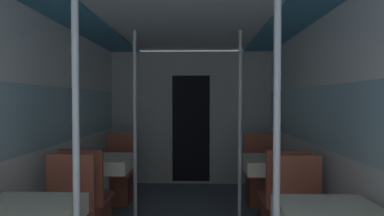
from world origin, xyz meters
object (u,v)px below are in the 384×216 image
chair_left_far_1 (118,181)px  support_pole_right_1 (240,126)px  support_pole_left_1 (135,125)px  chair_right_far_1 (260,182)px  support_pole_left_0 (76,148)px  chair_left_near_1 (88,212)px  dining_table_right_1 (270,167)px  support_pole_right_0 (277,149)px  chair_right_near_1 (283,214)px  dining_table_left_1 (105,166)px

chair_left_far_1 → support_pole_right_1: (1.62, -0.57, 0.84)m
support_pole_left_1 → chair_right_far_1: bearing=19.4°
support_pole_left_0 → chair_right_far_1: size_ratio=2.37×
chair_left_near_1 → dining_table_right_1: 2.10m
support_pole_left_1 → support_pole_right_0: size_ratio=1.00×
chair_left_far_1 → support_pole_right_0: (1.62, -2.28, 0.84)m
support_pole_left_1 → chair_right_near_1: (1.62, -0.57, -0.84)m
chair_right_near_1 → dining_table_right_1: bearing=90.0°
dining_table_right_1 → chair_right_far_1: 0.67m
dining_table_right_1 → chair_right_far_1: chair_right_far_1 is taller
chair_right_near_1 → support_pole_left_0: bearing=-145.0°
chair_left_near_1 → support_pole_right_0: 2.15m
chair_left_near_1 → dining_table_right_1: size_ratio=1.28×
chair_right_near_1 → dining_table_left_1: bearing=163.9°
chair_left_far_1 → support_pole_left_0: bearing=99.0°
support_pole_left_0 → dining_table_left_1: bearing=102.0°
chair_left_near_1 → chair_right_near_1: (1.99, 0.00, 0.00)m
chair_right_near_1 → support_pole_right_0: bearing=-107.7°
support_pole_right_0 → support_pole_left_0: bearing=180.0°
support_pole_left_1 → chair_right_near_1: 1.92m
chair_left_far_1 → support_pole_right_0: support_pole_right_0 is taller
dining_table_left_1 → dining_table_right_1: same height
support_pole_left_0 → chair_left_far_1: support_pole_left_0 is taller
dining_table_right_1 → dining_table_left_1: bearing=180.0°
chair_left_far_1 → chair_right_near_1: bearing=150.1°
chair_left_near_1 → chair_left_far_1: bearing=90.0°
chair_left_far_1 → support_pole_right_1: 1.92m
chair_left_far_1 → support_pole_right_0: size_ratio=0.42×
chair_left_near_1 → support_pole_left_1: 1.08m
support_pole_right_0 → chair_right_far_1: size_ratio=2.37×
chair_left_far_1 → support_pole_left_1: size_ratio=0.42×
dining_table_right_1 → chair_right_far_1: (0.00, 0.57, -0.34)m
support_pole_right_1 → dining_table_right_1: bearing=-0.0°
chair_left_far_1 → dining_table_right_1: bearing=163.9°
dining_table_left_1 → support_pole_left_1: (0.36, 0.00, 0.50)m
chair_left_far_1 → support_pole_left_1: support_pole_left_1 is taller
support_pole_left_0 → chair_left_near_1: (-0.36, 1.14, -0.84)m
chair_left_near_1 → chair_right_far_1: same height
support_pole_right_0 → dining_table_right_1: 1.82m
chair_left_far_1 → support_pole_right_0: 2.92m
chair_right_near_1 → chair_left_near_1: bearing=180.0°
support_pole_left_0 → support_pole_right_0: (1.26, 0.00, 0.00)m
dining_table_right_1 → chair_right_far_1: size_ratio=0.78×
dining_table_right_1 → support_pole_right_1: bearing=180.0°
chair_left_near_1 → chair_left_far_1: size_ratio=1.00×
chair_left_far_1 → support_pole_left_1: 1.08m
dining_table_left_1 → chair_left_near_1: (-0.00, -0.57, -0.34)m
dining_table_left_1 → chair_right_far_1: bearing=16.1°
support_pole_left_0 → support_pole_right_0: 1.26m
chair_left_far_1 → support_pole_right_1: size_ratio=0.42×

